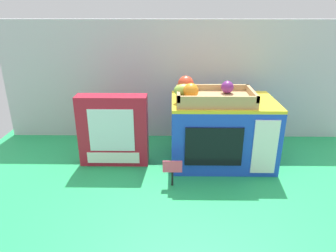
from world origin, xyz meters
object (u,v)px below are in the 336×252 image
at_px(food_groups_crate, 208,95).
at_px(cookie_set_box, 113,131).
at_px(toy_microwave, 222,131).
at_px(price_sign, 172,169).

height_order(food_groups_crate, cookie_set_box, food_groups_crate).
bearing_deg(cookie_set_box, food_groups_crate, 0.85).
relative_size(toy_microwave, price_sign, 4.08).
xyz_separation_m(toy_microwave, food_groups_crate, (-0.07, -0.02, 0.16)).
bearing_deg(toy_microwave, cookie_set_box, -176.44).
relative_size(food_groups_crate, price_sign, 3.06).
relative_size(toy_microwave, cookie_set_box, 1.41).
height_order(toy_microwave, cookie_set_box, cookie_set_box).
relative_size(cookie_set_box, price_sign, 2.89).
height_order(cookie_set_box, price_sign, cookie_set_box).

